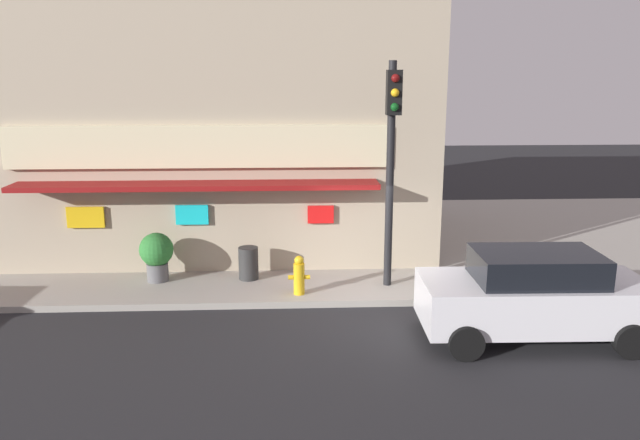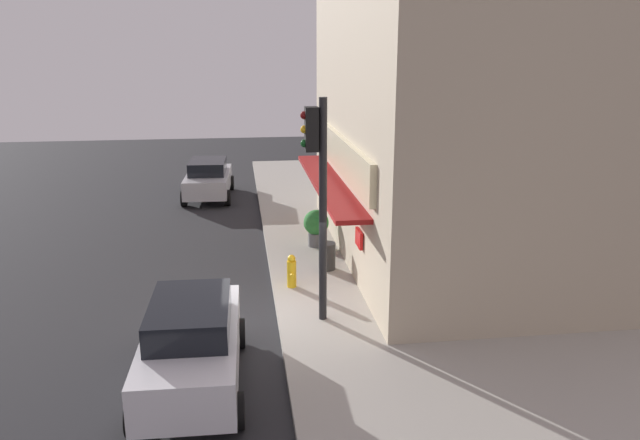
# 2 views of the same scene
# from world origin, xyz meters

# --- Properties ---
(ground_plane) EXTENTS (59.97, 59.97, 0.00)m
(ground_plane) POSITION_xyz_m (0.00, 0.00, 0.00)
(ground_plane) COLOR #232326
(sidewalk) EXTENTS (39.98, 10.72, 0.15)m
(sidewalk) POSITION_xyz_m (0.00, 5.36, 0.07)
(sidewalk) COLOR #A39E93
(sidewalk) RESTS_ON ground_plane
(corner_building) EXTENTS (11.90, 8.20, 7.74)m
(corner_building) POSITION_xyz_m (-3.98, 5.88, 4.01)
(corner_building) COLOR tan
(corner_building) RESTS_ON sidewalk
(traffic_light) EXTENTS (0.32, 0.58, 5.09)m
(traffic_light) POSITION_xyz_m (0.46, 0.94, 3.41)
(traffic_light) COLOR black
(traffic_light) RESTS_ON sidewalk
(fire_hydrant) EXTENTS (0.49, 0.25, 0.89)m
(fire_hydrant) POSITION_xyz_m (-1.61, 0.50, 0.58)
(fire_hydrant) COLOR gold
(fire_hydrant) RESTS_ON sidewalk
(trash_can) EXTENTS (0.47, 0.47, 0.78)m
(trash_can) POSITION_xyz_m (-2.81, 1.62, 0.54)
(trash_can) COLOR #2D2D2D
(trash_can) RESTS_ON sidewalk
(potted_plant_by_doorway) EXTENTS (0.80, 0.80, 1.17)m
(potted_plant_by_doorway) POSITION_xyz_m (-4.96, 1.58, 0.82)
(potted_plant_by_doorway) COLOR #59595B
(potted_plant_by_doorway) RESTS_ON sidewalk
(parked_car_white) EXTENTS (4.28, 2.03, 1.73)m
(parked_car_white) POSITION_xyz_m (2.81, -1.78, 0.88)
(parked_car_white) COLOR silver
(parked_car_white) RESTS_ON ground_plane
(parked_car_silver) EXTENTS (4.13, 2.13, 1.61)m
(parked_car_silver) POSITION_xyz_m (-12.54, -2.06, 0.83)
(parked_car_silver) COLOR #B7B7BC
(parked_car_silver) RESTS_ON ground_plane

